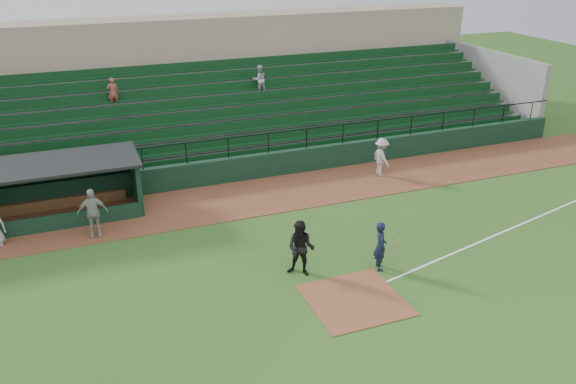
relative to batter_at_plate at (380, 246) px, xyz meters
name	(u,v)px	position (x,y,z in m)	size (l,w,h in m)	color
ground	(341,284)	(-1.72, -0.48, -0.91)	(90.00, 90.00, 0.00)	#2D551B
warning_track	(264,195)	(-1.72, 7.52, -0.89)	(40.00, 4.00, 0.03)	brown
home_plate_dirt	(355,300)	(-1.72, -1.48, -0.89)	(3.00, 3.00, 0.03)	brown
foul_line	(507,230)	(6.28, 0.72, -0.90)	(18.00, 0.09, 0.01)	white
stadium_structure	(214,102)	(-1.72, 15.98, 1.40)	(38.00, 13.08, 6.40)	black
dugout	(29,187)	(-11.47, 9.08, 0.43)	(8.90, 3.20, 2.42)	black
batter_at_plate	(380,246)	(0.00, 0.00, 0.00)	(1.09, 0.75, 1.81)	black
umpire	(301,249)	(-2.75, 0.64, 0.11)	(0.99, 0.77, 2.03)	black
runner	(381,157)	(4.45, 7.77, 0.06)	(1.21, 0.70, 1.88)	#A7A19C
dugout_player_a	(93,213)	(-9.20, 6.22, 0.11)	(1.16, 0.48, 1.97)	#A49F99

